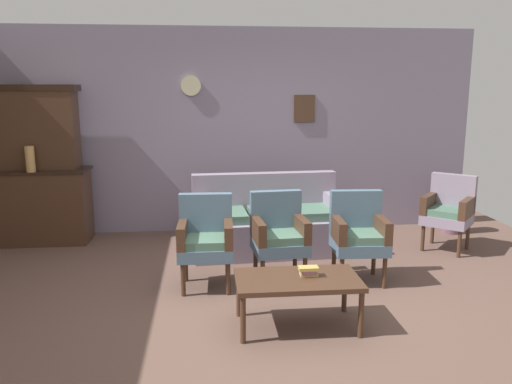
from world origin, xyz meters
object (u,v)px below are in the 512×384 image
object	(u,v)px
floral_couch	(268,224)
armchair_near_cabinet	(279,233)
side_cabinet	(44,206)
book_stack_on_table	(309,271)
vase_on_cabinet	(30,159)
wingback_chair_by_fireplace	(449,209)
armchair_row_middle	(206,237)
armchair_near_couch_end	(358,232)
floor_vase_by_wall	(452,207)
coffee_table	(298,283)

from	to	relation	value
floral_couch	armchair_near_cabinet	world-z (taller)	same
side_cabinet	armchair_near_cabinet	bearing A→B (deg)	-30.46
floral_couch	book_stack_on_table	bearing A→B (deg)	-87.57
vase_on_cabinet	armchair_near_cabinet	size ratio (longest dim) A/B	0.35
vase_on_cabinet	wingback_chair_by_fireplace	world-z (taller)	vase_on_cabinet
armchair_row_middle	armchair_near_cabinet	world-z (taller)	same
armchair_near_couch_end	book_stack_on_table	xyz separation A→B (m)	(-0.70, -0.94, -0.04)
side_cabinet	floor_vase_by_wall	size ratio (longest dim) A/B	1.62
side_cabinet	armchair_row_middle	distance (m)	2.64
armchair_near_couch_end	wingback_chair_by_fireplace	distance (m)	1.63
vase_on_cabinet	wingback_chair_by_fireplace	distance (m)	5.05
vase_on_cabinet	floor_vase_by_wall	distance (m)	5.42
armchair_row_middle	armchair_near_cabinet	xyz separation A→B (m)	(0.73, 0.07, 0.00)
floral_couch	floor_vase_by_wall	distance (m)	2.60
armchair_near_cabinet	book_stack_on_table	distance (m)	1.00
armchair_row_middle	floor_vase_by_wall	world-z (taller)	armchair_row_middle
coffee_table	armchair_near_couch_end	bearing A→B (deg)	50.69
wingback_chair_by_fireplace	book_stack_on_table	distance (m)	2.76
wingback_chair_by_fireplace	floor_vase_by_wall	size ratio (longest dim) A/B	1.27
side_cabinet	floor_vase_by_wall	xyz separation A→B (m)	(5.32, -0.10, -0.11)
floral_couch	wingback_chair_by_fireplace	distance (m)	2.17
armchair_near_cabinet	wingback_chair_by_fireplace	size ratio (longest dim) A/B	1.00
side_cabinet	armchair_row_middle	world-z (taller)	side_cabinet
armchair_near_cabinet	armchair_near_couch_end	bearing A→B (deg)	-4.17
vase_on_cabinet	floral_couch	xyz separation A→B (m)	(2.82, -0.44, -0.76)
vase_on_cabinet	wingback_chair_by_fireplace	bearing A→B (deg)	-6.96
armchair_near_couch_end	side_cabinet	bearing A→B (deg)	154.72
armchair_row_middle	floor_vase_by_wall	xyz separation A→B (m)	(3.29, 1.59, -0.14)
side_cabinet	vase_on_cabinet	bearing A→B (deg)	-105.36
side_cabinet	armchair_near_couch_end	xyz separation A→B (m)	(3.55, -1.68, 0.03)
floral_couch	floor_vase_by_wall	bearing A→B (deg)	11.57
armchair_row_middle	wingback_chair_by_fireplace	bearing A→B (deg)	17.22
armchair_row_middle	floor_vase_by_wall	distance (m)	3.66
vase_on_cabinet	floral_couch	bearing A→B (deg)	-8.80
wingback_chair_by_fireplace	book_stack_on_table	size ratio (longest dim) A/B	5.64
armchair_near_couch_end	wingback_chair_by_fireplace	size ratio (longest dim) A/B	1.00
floor_vase_by_wall	side_cabinet	bearing A→B (deg)	178.92
coffee_table	armchair_row_middle	bearing A→B (deg)	127.60
side_cabinet	floral_couch	xyz separation A→B (m)	(2.77, -0.62, -0.14)
armchair_near_cabinet	coffee_table	size ratio (longest dim) A/B	0.90
armchair_near_cabinet	floral_couch	bearing A→B (deg)	89.05
side_cabinet	wingback_chair_by_fireplace	world-z (taller)	side_cabinet
vase_on_cabinet	coffee_table	size ratio (longest dim) A/B	0.31
armchair_row_middle	wingback_chair_by_fireplace	world-z (taller)	same
book_stack_on_table	wingback_chair_by_fireplace	bearing A→B (deg)	41.40
side_cabinet	floral_couch	world-z (taller)	side_cabinet
book_stack_on_table	vase_on_cabinet	bearing A→B (deg)	140.05
side_cabinet	vase_on_cabinet	world-z (taller)	vase_on_cabinet
armchair_row_middle	wingback_chair_by_fireplace	size ratio (longest dim) A/B	1.00
coffee_table	floor_vase_by_wall	bearing A→B (deg)	44.83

